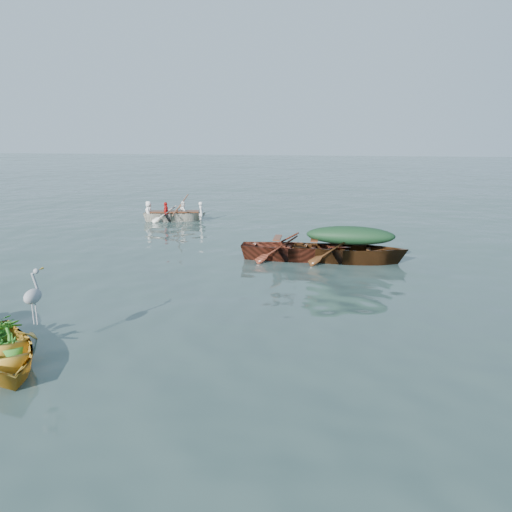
{
  "coord_description": "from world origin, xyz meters",
  "views": [
    {
      "loc": [
        2.98,
        -10.14,
        3.6
      ],
      "look_at": [
        0.84,
        2.11,
        0.5
      ],
      "focal_mm": 35.0,
      "sensor_mm": 36.0,
      "label": 1
    }
  ],
  "objects_px": {
    "rowed_boat": "(175,221)",
    "heron": "(34,305)",
    "green_tarp_boat": "(349,262)",
    "open_wooden_boat": "(296,260)",
    "yellow_dinghy": "(3,364)"
  },
  "relations": [
    {
      "from": "rowed_boat",
      "to": "heron",
      "type": "bearing_deg",
      "value": 176.04
    },
    {
      "from": "rowed_boat",
      "to": "heron",
      "type": "height_order",
      "value": "heron"
    },
    {
      "from": "green_tarp_boat",
      "to": "open_wooden_boat",
      "type": "xyz_separation_m",
      "value": [
        -1.53,
        0.01,
        0.0
      ]
    },
    {
      "from": "green_tarp_boat",
      "to": "heron",
      "type": "bearing_deg",
      "value": 144.47
    },
    {
      "from": "yellow_dinghy",
      "to": "green_tarp_boat",
      "type": "height_order",
      "value": "green_tarp_boat"
    },
    {
      "from": "green_tarp_boat",
      "to": "heron",
      "type": "relative_size",
      "value": 4.89
    },
    {
      "from": "green_tarp_boat",
      "to": "rowed_boat",
      "type": "xyz_separation_m",
      "value": [
        -7.1,
        5.64,
        0.0
      ]
    },
    {
      "from": "yellow_dinghy",
      "to": "open_wooden_boat",
      "type": "bearing_deg",
      "value": 18.21
    },
    {
      "from": "open_wooden_boat",
      "to": "rowed_boat",
      "type": "height_order",
      "value": "open_wooden_boat"
    },
    {
      "from": "open_wooden_boat",
      "to": "heron",
      "type": "xyz_separation_m",
      "value": [
        -3.58,
        -7.09,
        0.88
      ]
    },
    {
      "from": "green_tarp_boat",
      "to": "open_wooden_boat",
      "type": "bearing_deg",
      "value": 90.0
    },
    {
      "from": "rowed_boat",
      "to": "yellow_dinghy",
      "type": "bearing_deg",
      "value": 174.23
    },
    {
      "from": "yellow_dinghy",
      "to": "open_wooden_boat",
      "type": "height_order",
      "value": "open_wooden_boat"
    },
    {
      "from": "yellow_dinghy",
      "to": "green_tarp_boat",
      "type": "distance_m",
      "value": 9.29
    },
    {
      "from": "open_wooden_boat",
      "to": "rowed_boat",
      "type": "bearing_deg",
      "value": 43.35
    }
  ]
}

